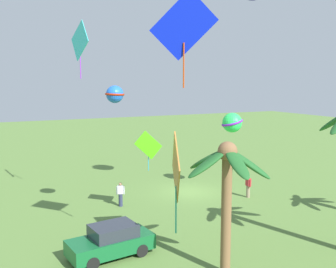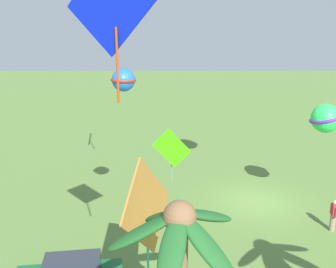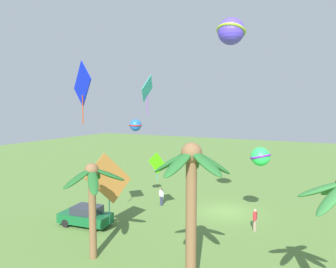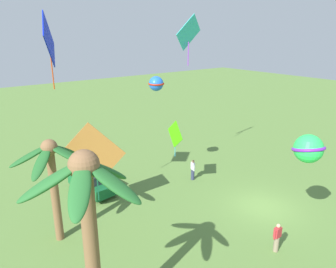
{
  "view_description": "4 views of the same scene",
  "coord_description": "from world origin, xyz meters",
  "px_view_note": "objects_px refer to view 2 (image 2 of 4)",
  "views": [
    {
      "loc": [
        13.63,
        24.23,
        8.05
      ],
      "look_at": [
        3.62,
        3.75,
        4.98
      ],
      "focal_mm": 41.32,
      "sensor_mm": 36.0,
      "label": 1
    },
    {
      "loc": [
        4.99,
        19.74,
        9.73
      ],
      "look_at": [
        4.94,
        5.42,
        5.57
      ],
      "focal_mm": 41.54,
      "sensor_mm": 36.0,
      "label": 2
    },
    {
      "loc": [
        -7.12,
        25.02,
        8.87
      ],
      "look_at": [
        3.39,
        4.25,
        6.84
      ],
      "focal_mm": 32.98,
      "sensor_mm": 36.0,
      "label": 3
    },
    {
      "loc": [
        -10.33,
        15.51,
        10.62
      ],
      "look_at": [
        4.28,
        4.4,
        4.67
      ],
      "focal_mm": 33.57,
      "sensor_mm": 36.0,
      "label": 4
    }
  ],
  "objects_px": {
    "spectator_0": "(153,197)",
    "kite_diamond_0": "(109,3)",
    "spectator_1": "(333,215)",
    "kite_diamond_4": "(147,210)",
    "kite_diamond_3": "(172,149)",
    "palm_tree_2": "(179,255)",
    "kite_ball_5": "(326,118)",
    "kite_ball_2": "(123,80)"
  },
  "relations": [
    {
      "from": "palm_tree_2",
      "to": "kite_diamond_3",
      "type": "bearing_deg",
      "value": -89.45
    },
    {
      "from": "palm_tree_2",
      "to": "spectator_0",
      "type": "relative_size",
      "value": 3.56
    },
    {
      "from": "kite_diamond_0",
      "to": "kite_diamond_4",
      "type": "height_order",
      "value": "kite_diamond_0"
    },
    {
      "from": "kite_diamond_0",
      "to": "kite_ball_5",
      "type": "distance_m",
      "value": 12.09
    },
    {
      "from": "kite_diamond_3",
      "to": "kite_ball_5",
      "type": "relative_size",
      "value": 1.18
    },
    {
      "from": "palm_tree_2",
      "to": "kite_diamond_4",
      "type": "distance_m",
      "value": 2.93
    },
    {
      "from": "spectator_0",
      "to": "kite_ball_2",
      "type": "xyz_separation_m",
      "value": [
        1.09,
        2.51,
        6.56
      ]
    },
    {
      "from": "kite_diamond_4",
      "to": "kite_ball_2",
      "type": "bearing_deg",
      "value": -77.04
    },
    {
      "from": "kite_diamond_0",
      "to": "kite_ball_2",
      "type": "height_order",
      "value": "kite_diamond_0"
    },
    {
      "from": "palm_tree_2",
      "to": "kite_diamond_0",
      "type": "bearing_deg",
      "value": -75.0
    },
    {
      "from": "kite_diamond_0",
      "to": "kite_diamond_4",
      "type": "bearing_deg",
      "value": 104.0
    },
    {
      "from": "palm_tree_2",
      "to": "kite_ball_2",
      "type": "distance_m",
      "value": 8.81
    },
    {
      "from": "kite_diamond_0",
      "to": "kite_ball_2",
      "type": "distance_m",
      "value": 4.95
    },
    {
      "from": "spectator_0",
      "to": "kite_diamond_3",
      "type": "bearing_deg",
      "value": 110.72
    },
    {
      "from": "palm_tree_2",
      "to": "kite_ball_5",
      "type": "height_order",
      "value": "kite_ball_5"
    },
    {
      "from": "kite_diamond_0",
      "to": "spectator_0",
      "type": "bearing_deg",
      "value": 151.65
    },
    {
      "from": "spectator_0",
      "to": "kite_diamond_0",
      "type": "bearing_deg",
      "value": -28.35
    },
    {
      "from": "spectator_0",
      "to": "kite_diamond_0",
      "type": "height_order",
      "value": "kite_diamond_0"
    },
    {
      "from": "kite_diamond_0",
      "to": "kite_diamond_3",
      "type": "xyz_separation_m",
      "value": [
        -3.03,
        3.6,
        -6.25
      ]
    },
    {
      "from": "spectator_1",
      "to": "kite_diamond_3",
      "type": "height_order",
      "value": "kite_diamond_3"
    },
    {
      "from": "palm_tree_2",
      "to": "kite_ball_5",
      "type": "bearing_deg",
      "value": -126.26
    },
    {
      "from": "palm_tree_2",
      "to": "spectator_1",
      "type": "height_order",
      "value": "palm_tree_2"
    },
    {
      "from": "spectator_1",
      "to": "kite_diamond_4",
      "type": "height_order",
      "value": "kite_diamond_4"
    },
    {
      "from": "kite_diamond_4",
      "to": "kite_ball_5",
      "type": "height_order",
      "value": "kite_diamond_4"
    },
    {
      "from": "spectator_0",
      "to": "kite_diamond_4",
      "type": "height_order",
      "value": "kite_diamond_4"
    },
    {
      "from": "spectator_1",
      "to": "kite_ball_2",
      "type": "height_order",
      "value": "kite_ball_2"
    },
    {
      "from": "kite_ball_5",
      "to": "kite_diamond_0",
      "type": "bearing_deg",
      "value": -6.51
    },
    {
      "from": "kite_diamond_3",
      "to": "kite_ball_5",
      "type": "distance_m",
      "value": 8.08
    },
    {
      "from": "spectator_0",
      "to": "kite_diamond_0",
      "type": "xyz_separation_m",
      "value": [
        2.1,
        -1.13,
        9.76
      ]
    },
    {
      "from": "palm_tree_2",
      "to": "spectator_0",
      "type": "bearing_deg",
      "value": -84.48
    },
    {
      "from": "palm_tree_2",
      "to": "kite_diamond_4",
      "type": "bearing_deg",
      "value": -71.87
    },
    {
      "from": "spectator_0",
      "to": "kite_diamond_4",
      "type": "distance_m",
      "value": 8.33
    },
    {
      "from": "spectator_0",
      "to": "kite_ball_5",
      "type": "distance_m",
      "value": 9.63
    },
    {
      "from": "kite_diamond_3",
      "to": "kite_diamond_4",
      "type": "relative_size",
      "value": 0.49
    },
    {
      "from": "spectator_1",
      "to": "kite_ball_5",
      "type": "distance_m",
      "value": 4.72
    },
    {
      "from": "kite_ball_2",
      "to": "kite_diamond_4",
      "type": "bearing_deg",
      "value": 102.96
    },
    {
      "from": "kite_ball_2",
      "to": "spectator_0",
      "type": "bearing_deg",
      "value": -113.46
    },
    {
      "from": "spectator_1",
      "to": "kite_diamond_4",
      "type": "relative_size",
      "value": 0.32
    },
    {
      "from": "kite_diamond_4",
      "to": "kite_diamond_3",
      "type": "bearing_deg",
      "value": -99.07
    },
    {
      "from": "palm_tree_2",
      "to": "kite_diamond_4",
      "type": "xyz_separation_m",
      "value": [
        0.91,
        -2.77,
        -0.19
      ]
    },
    {
      "from": "kite_diamond_3",
      "to": "spectator_0",
      "type": "bearing_deg",
      "value": -69.28
    },
    {
      "from": "spectator_0",
      "to": "kite_ball_2",
      "type": "height_order",
      "value": "kite_ball_2"
    }
  ]
}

